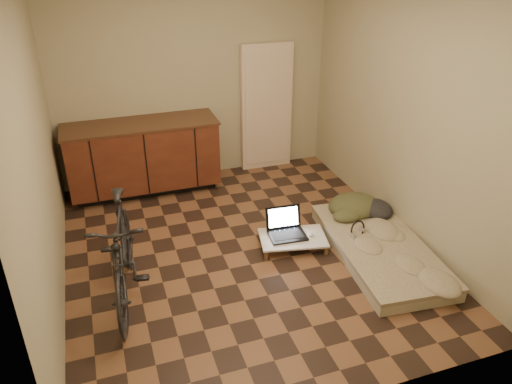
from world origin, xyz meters
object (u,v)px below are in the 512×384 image
object	(u,v)px
futon	(379,248)
laptop	(286,229)
bicycle	(122,248)
lap_desk	(293,238)

from	to	relation	value
futon	laptop	xyz separation A→B (m)	(-0.82, 0.51, 0.09)
bicycle	laptop	size ratio (longest dim) A/B	3.97
futon	lap_desk	world-z (taller)	futon
lap_desk	laptop	bearing A→B (deg)	128.24
laptop	bicycle	bearing A→B (deg)	-163.94
laptop	futon	bearing A→B (deg)	-27.35
lap_desk	bicycle	bearing A→B (deg)	-160.05
futon	laptop	size ratio (longest dim) A/B	4.55
bicycle	futon	world-z (taller)	bicycle
bicycle	futon	bearing A→B (deg)	3.99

